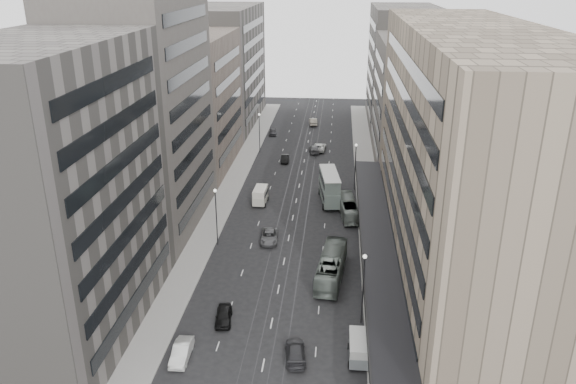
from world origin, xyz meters
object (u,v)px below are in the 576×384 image
(bus_near, at_px, (331,266))
(sedan_0, at_px, (224,316))
(bus_far, at_px, (348,207))
(pedestrian, at_px, (394,375))
(sedan_2, at_px, (269,236))
(double_decker, at_px, (329,186))
(sedan_1, at_px, (182,352))
(panel_van, at_px, (260,195))
(vw_microbus, at_px, (359,347))

(bus_near, xyz_separation_m, sedan_0, (-11.49, -10.44, -0.91))
(bus_far, bearing_deg, pedestrian, 89.24)
(sedan_2, bearing_deg, double_decker, 58.16)
(bus_near, relative_size, sedan_0, 2.75)
(sedan_0, relative_size, sedan_2, 0.83)
(double_decker, bearing_deg, sedan_1, -115.75)
(bus_far, xyz_separation_m, panel_van, (-14.25, 3.53, 0.15))
(sedan_0, height_order, sedan_1, sedan_1)
(double_decker, distance_m, sedan_2, 17.41)
(vw_microbus, xyz_separation_m, panel_van, (-14.95, 38.35, 0.19))
(panel_van, bearing_deg, pedestrian, -64.48)
(double_decker, xyz_separation_m, sedan_2, (-8.10, -15.28, -2.02))
(panel_van, xyz_separation_m, pedestrian, (18.13, -41.67, -0.49))
(sedan_0, bearing_deg, panel_van, 84.16)
(bus_far, relative_size, sedan_2, 1.90)
(bus_near, relative_size, double_decker, 1.23)
(bus_near, distance_m, sedan_2, 12.98)
(panel_van, bearing_deg, bus_far, -11.90)
(double_decker, relative_size, pedestrian, 5.51)
(double_decker, distance_m, sedan_0, 36.76)
(sedan_0, bearing_deg, sedan_2, 75.86)
(bus_far, height_order, pedestrian, bus_far)
(double_decker, bearing_deg, pedestrian, -88.65)
(panel_van, relative_size, sedan_1, 0.96)
(bus_near, xyz_separation_m, bus_far, (2.24, 19.34, -0.28))
(sedan_1, bearing_deg, panel_van, 84.95)
(sedan_1, xyz_separation_m, pedestrian, (20.50, -1.80, 0.26))
(double_decker, bearing_deg, vw_microbus, -92.37)
(double_decker, distance_m, vw_microbus, 40.36)
(vw_microbus, height_order, panel_van, panel_van)
(bus_far, bearing_deg, sedan_0, 58.67)
(vw_microbus, bearing_deg, panel_van, 111.16)
(double_decker, height_order, sedan_2, double_decker)
(bus_near, xyz_separation_m, panel_van, (-12.01, 22.86, -0.13))
(sedan_0, bearing_deg, double_decker, 66.35)
(bus_far, distance_m, sedan_2, 14.96)
(bus_near, relative_size, panel_van, 2.66)
(sedan_0, height_order, pedestrian, pedestrian)
(sedan_2, distance_m, pedestrian, 31.96)
(panel_van, bearing_deg, vw_microbus, -66.70)
(bus_far, relative_size, sedan_1, 2.12)
(panel_van, distance_m, sedan_2, 13.85)
(sedan_1, bearing_deg, sedan_2, 76.65)
(bus_near, bearing_deg, sedan_2, -40.18)
(bus_far, xyz_separation_m, sedan_2, (-11.15, -9.95, -0.64))
(sedan_2, bearing_deg, sedan_1, -105.61)
(bus_far, height_order, vw_microbus, bus_far)
(sedan_0, xyz_separation_m, sedan_1, (-2.89, -6.56, 0.03))
(bus_near, bearing_deg, vw_microbus, 107.08)
(bus_far, xyz_separation_m, sedan_0, (-13.73, -29.78, -0.63))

